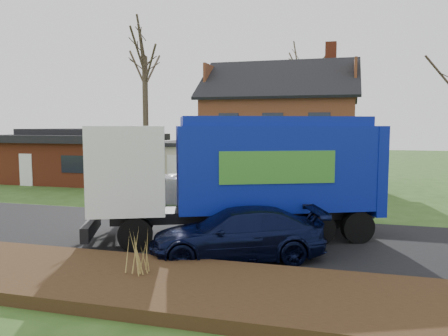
# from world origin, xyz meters

# --- Properties ---
(ground) EXTENTS (120.00, 120.00, 0.00)m
(ground) POSITION_xyz_m (0.00, 0.00, 0.00)
(ground) COLOR #2B4A18
(ground) RESTS_ON ground
(road) EXTENTS (80.00, 7.00, 0.02)m
(road) POSITION_xyz_m (0.00, 0.00, 0.01)
(road) COLOR black
(road) RESTS_ON ground
(mulch_verge) EXTENTS (80.00, 3.50, 0.30)m
(mulch_verge) POSITION_xyz_m (0.00, -5.30, 0.15)
(mulch_verge) COLOR black
(mulch_verge) RESTS_ON ground
(main_house) EXTENTS (12.95, 8.95, 9.26)m
(main_house) POSITION_xyz_m (1.49, 13.91, 4.03)
(main_house) COLOR beige
(main_house) RESTS_ON ground
(ranch_house) EXTENTS (9.80, 8.20, 3.70)m
(ranch_house) POSITION_xyz_m (-12.00, 13.00, 1.81)
(ranch_house) COLOR #943B20
(ranch_house) RESTS_ON ground
(garbage_truck) EXTENTS (10.10, 6.27, 4.22)m
(garbage_truck) POSITION_xyz_m (2.62, -0.07, 2.43)
(garbage_truck) COLOR black
(garbage_truck) RESTS_ON ground
(silver_sedan) EXTENTS (4.84, 2.28, 1.53)m
(silver_sedan) POSITION_xyz_m (-1.58, 4.82, 0.77)
(silver_sedan) COLOR #A9ABB0
(silver_sedan) RESTS_ON ground
(navy_wagon) EXTENTS (5.57, 3.82, 1.50)m
(navy_wagon) POSITION_xyz_m (2.96, -2.35, 0.75)
(navy_wagon) COLOR black
(navy_wagon) RESTS_ON ground
(tree_front_west) EXTENTS (3.77, 3.77, 11.21)m
(tree_front_west) POSITION_xyz_m (-5.76, 9.94, 9.24)
(tree_front_west) COLOR #433728
(tree_front_west) RESTS_ON ground
(tree_back) EXTENTS (3.48, 3.48, 11.01)m
(tree_back) POSITION_xyz_m (2.36, 21.12, 9.18)
(tree_back) COLOR #463B2A
(tree_back) RESTS_ON ground
(grass_clump_mid) EXTENTS (0.38, 0.31, 1.07)m
(grass_clump_mid) POSITION_xyz_m (1.10, -5.08, 0.83)
(grass_clump_mid) COLOR #A78F49
(grass_clump_mid) RESTS_ON mulch_verge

